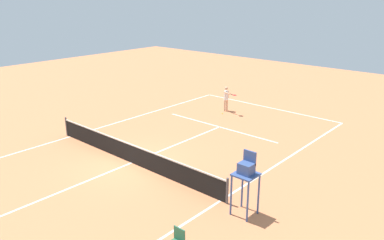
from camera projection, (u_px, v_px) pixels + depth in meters
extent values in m
plane|color=#D37A4C|center=(132.00, 163.00, 17.97)|extent=(60.00, 60.00, 0.00)
cube|color=white|center=(268.00, 107.00, 26.79)|extent=(10.53, 0.10, 0.01)
cube|color=white|center=(221.00, 201.00, 14.66)|extent=(0.10, 24.75, 0.01)
cube|color=white|center=(70.00, 137.00, 21.27)|extent=(0.10, 24.75, 0.01)
cube|color=white|center=(219.00, 127.00, 22.82)|extent=(7.90, 0.10, 0.01)
cube|color=white|center=(132.00, 163.00, 17.97)|extent=(0.10, 13.61, 0.01)
cylinder|color=#4C4C51|center=(227.00, 191.00, 14.31)|extent=(0.10, 0.10, 1.07)
cylinder|color=#4C4C51|center=(66.00, 126.00, 21.29)|extent=(0.10, 0.10, 1.07)
cube|color=black|center=(131.00, 154.00, 17.82)|extent=(11.13, 0.03, 0.91)
cube|color=white|center=(131.00, 145.00, 17.68)|extent=(11.13, 0.04, 0.06)
cylinder|color=#D8A884|center=(227.00, 105.00, 25.92)|extent=(0.12, 0.12, 0.78)
cylinder|color=#D8A884|center=(225.00, 105.00, 25.80)|extent=(0.12, 0.12, 0.78)
cylinder|color=white|center=(226.00, 95.00, 25.64)|extent=(0.28, 0.28, 0.61)
sphere|color=#D8A884|center=(226.00, 88.00, 25.49)|extent=(0.22, 0.22, 0.22)
cylinder|color=#D8A884|center=(228.00, 94.00, 25.74)|extent=(0.09, 0.09, 0.54)
cylinder|color=#D8A884|center=(227.00, 93.00, 25.26)|extent=(0.55, 0.19, 0.09)
cylinder|color=black|center=(231.00, 94.00, 24.96)|extent=(0.26, 0.08, 0.04)
ellipsoid|color=red|center=(234.00, 95.00, 24.74)|extent=(0.36, 0.33, 0.04)
sphere|color=#CCE033|center=(222.00, 114.00, 25.27)|extent=(0.07, 0.07, 0.07)
cylinder|color=#38518C|center=(248.00, 202.00, 13.08)|extent=(0.07, 0.07, 1.55)
cylinder|color=#38518C|center=(231.00, 195.00, 13.52)|extent=(0.07, 0.07, 1.55)
cylinder|color=#38518C|center=(259.00, 194.00, 13.58)|extent=(0.07, 0.07, 1.55)
cylinder|color=#38518C|center=(242.00, 188.00, 14.02)|extent=(0.07, 0.07, 1.55)
cube|color=#38518C|center=(246.00, 174.00, 13.30)|extent=(0.80, 0.80, 0.06)
cube|color=#38518C|center=(246.00, 168.00, 13.23)|extent=(0.50, 0.44, 0.40)
cube|color=#38518C|center=(250.00, 157.00, 13.26)|extent=(0.50, 0.06, 0.50)
cube|color=#2D6B4C|center=(179.00, 234.00, 11.40)|extent=(0.44, 0.04, 0.44)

